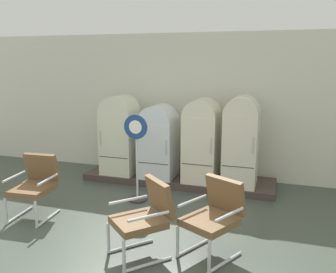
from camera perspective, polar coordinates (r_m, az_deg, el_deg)
ground at (r=4.70m, az=-9.56°, el=-18.90°), size 12.00×10.00×0.05m
back_wall at (r=7.52m, az=3.03°, el=4.97°), size 11.76×0.12×2.90m
display_plinth at (r=7.23m, az=1.59°, el=-6.70°), size 3.71×0.95×0.13m
refrigerator_0 at (r=7.31m, az=-7.54°, el=0.63°), size 0.65×0.66×1.56m
refrigerator_1 at (r=7.01m, az=-1.52°, el=-0.45°), size 0.66×0.66×1.41m
refrigerator_2 at (r=6.78m, az=5.25°, el=-0.21°), size 0.61×0.69×1.55m
refrigerator_3 at (r=6.64m, az=11.40°, el=-0.28°), size 0.60×0.66×1.63m
armchair_left at (r=5.95m, az=-20.13°, el=-6.87°), size 0.64×0.73×0.95m
armchair_right at (r=4.57m, az=7.32°, el=-11.93°), size 0.80×0.87×0.95m
armchair_center at (r=4.52m, az=-3.60°, el=-12.16°), size 0.86×0.87×0.95m
sign_stand at (r=6.16m, az=-4.94°, el=-3.96°), size 0.41×0.32×1.49m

